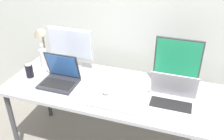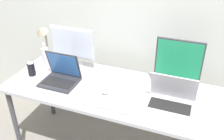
{
  "view_description": "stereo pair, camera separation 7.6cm",
  "coord_description": "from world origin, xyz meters",
  "px_view_note": "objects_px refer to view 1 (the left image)",
  "views": [
    {
      "loc": [
        0.55,
        -1.65,
        1.92
      ],
      "look_at": [
        0.0,
        0.0,
        0.92
      ],
      "focal_mm": 40.0,
      "sensor_mm": 36.0,
      "label": 1
    },
    {
      "loc": [
        0.62,
        -1.63,
        1.92
      ],
      "look_at": [
        0.0,
        0.0,
        0.92
      ],
      "focal_mm": 40.0,
      "sensor_mm": 36.0,
      "label": 2
    }
  ],
  "objects_px": {
    "work_desk": "(112,94)",
    "desk_lamp": "(40,39)",
    "laptop_silver": "(60,77)",
    "keyboard_main": "(112,105)",
    "laptop_secondary": "(172,97)",
    "monitor_left": "(70,46)",
    "soda_can_near_keyboard": "(29,71)",
    "mouse_by_keyboard": "(106,91)",
    "water_bottle": "(44,59)",
    "monitor_center": "(177,62)"
  },
  "relations": [
    {
      "from": "laptop_secondary",
      "to": "mouse_by_keyboard",
      "type": "distance_m",
      "value": 0.53
    },
    {
      "from": "laptop_secondary",
      "to": "keyboard_main",
      "type": "distance_m",
      "value": 0.46
    },
    {
      "from": "water_bottle",
      "to": "desk_lamp",
      "type": "distance_m",
      "value": 0.18
    },
    {
      "from": "work_desk",
      "to": "monitor_center",
      "type": "height_order",
      "value": "monitor_center"
    },
    {
      "from": "work_desk",
      "to": "mouse_by_keyboard",
      "type": "bearing_deg",
      "value": -111.05
    },
    {
      "from": "work_desk",
      "to": "desk_lamp",
      "type": "bearing_deg",
      "value": 167.79
    },
    {
      "from": "monitor_center",
      "to": "keyboard_main",
      "type": "relative_size",
      "value": 1.1
    },
    {
      "from": "mouse_by_keyboard",
      "to": "soda_can_near_keyboard",
      "type": "height_order",
      "value": "soda_can_near_keyboard"
    },
    {
      "from": "laptop_secondary",
      "to": "water_bottle",
      "type": "xyz_separation_m",
      "value": [
        -1.19,
        0.13,
        0.07
      ]
    },
    {
      "from": "work_desk",
      "to": "desk_lamp",
      "type": "xyz_separation_m",
      "value": [
        -0.75,
        0.16,
        0.34
      ]
    },
    {
      "from": "keyboard_main",
      "to": "monitor_left",
      "type": "bearing_deg",
      "value": 140.04
    },
    {
      "from": "monitor_center",
      "to": "keyboard_main",
      "type": "distance_m",
      "value": 0.65
    },
    {
      "from": "mouse_by_keyboard",
      "to": "desk_lamp",
      "type": "xyz_separation_m",
      "value": [
        -0.72,
        0.23,
        0.26
      ]
    },
    {
      "from": "work_desk",
      "to": "water_bottle",
      "type": "xyz_separation_m",
      "value": [
        -0.69,
        0.09,
        0.18
      ]
    },
    {
      "from": "mouse_by_keyboard",
      "to": "keyboard_main",
      "type": "bearing_deg",
      "value": -67.44
    },
    {
      "from": "water_bottle",
      "to": "laptop_silver",
      "type": "bearing_deg",
      "value": -30.23
    },
    {
      "from": "mouse_by_keyboard",
      "to": "water_bottle",
      "type": "distance_m",
      "value": 0.69
    },
    {
      "from": "monitor_center",
      "to": "laptop_silver",
      "type": "distance_m",
      "value": 1.0
    },
    {
      "from": "laptop_silver",
      "to": "water_bottle",
      "type": "xyz_separation_m",
      "value": [
        -0.24,
        0.14,
        0.06
      ]
    },
    {
      "from": "laptop_silver",
      "to": "water_bottle",
      "type": "distance_m",
      "value": 0.29
    },
    {
      "from": "laptop_secondary",
      "to": "keyboard_main",
      "type": "bearing_deg",
      "value": -157.5
    },
    {
      "from": "laptop_silver",
      "to": "keyboard_main",
      "type": "xyz_separation_m",
      "value": [
        0.53,
        -0.17,
        -0.05
      ]
    },
    {
      "from": "monitor_left",
      "to": "monitor_center",
      "type": "bearing_deg",
      "value": 0.15
    },
    {
      "from": "laptop_secondary",
      "to": "desk_lamp",
      "type": "distance_m",
      "value": 1.28
    },
    {
      "from": "work_desk",
      "to": "desk_lamp",
      "type": "distance_m",
      "value": 0.84
    },
    {
      "from": "monitor_left",
      "to": "keyboard_main",
      "type": "bearing_deg",
      "value": -39.25
    },
    {
      "from": "laptop_secondary",
      "to": "soda_can_near_keyboard",
      "type": "xyz_separation_m",
      "value": [
        -1.26,
        -0.01,
        0.01
      ]
    },
    {
      "from": "laptop_silver",
      "to": "keyboard_main",
      "type": "relative_size",
      "value": 0.8
    },
    {
      "from": "work_desk",
      "to": "monitor_center",
      "type": "relative_size",
      "value": 4.35
    },
    {
      "from": "keyboard_main",
      "to": "mouse_by_keyboard",
      "type": "xyz_separation_m",
      "value": [
        -0.1,
        0.15,
        0.01
      ]
    },
    {
      "from": "monitor_center",
      "to": "desk_lamp",
      "type": "distance_m",
      "value": 1.24
    },
    {
      "from": "laptop_silver",
      "to": "laptop_secondary",
      "type": "height_order",
      "value": "laptop_silver"
    },
    {
      "from": "monitor_left",
      "to": "laptop_secondary",
      "type": "xyz_separation_m",
      "value": [
        0.98,
        -0.28,
        -0.16
      ]
    },
    {
      "from": "work_desk",
      "to": "soda_can_near_keyboard",
      "type": "bearing_deg",
      "value": -176.14
    },
    {
      "from": "monitor_left",
      "to": "water_bottle",
      "type": "xyz_separation_m",
      "value": [
        -0.21,
        -0.14,
        -0.1
      ]
    },
    {
      "from": "laptop_silver",
      "to": "mouse_by_keyboard",
      "type": "height_order",
      "value": "laptop_silver"
    },
    {
      "from": "keyboard_main",
      "to": "soda_can_near_keyboard",
      "type": "xyz_separation_m",
      "value": [
        -0.84,
        0.17,
        0.05
      ]
    },
    {
      "from": "work_desk",
      "to": "monitor_left",
      "type": "distance_m",
      "value": 0.6
    },
    {
      "from": "work_desk",
      "to": "soda_can_near_keyboard",
      "type": "xyz_separation_m",
      "value": [
        -0.76,
        -0.05,
        0.12
      ]
    },
    {
      "from": "monitor_left",
      "to": "keyboard_main",
      "type": "height_order",
      "value": "monitor_left"
    },
    {
      "from": "monitor_center",
      "to": "laptop_silver",
      "type": "xyz_separation_m",
      "value": [
        -0.94,
        -0.29,
        -0.16
      ]
    },
    {
      "from": "water_bottle",
      "to": "soda_can_near_keyboard",
      "type": "xyz_separation_m",
      "value": [
        -0.07,
        -0.14,
        -0.06
      ]
    },
    {
      "from": "mouse_by_keyboard",
      "to": "monitor_left",
      "type": "bearing_deg",
      "value": 135.98
    },
    {
      "from": "laptop_secondary",
      "to": "desk_lamp",
      "type": "xyz_separation_m",
      "value": [
        -1.25,
        0.21,
        0.23
      ]
    },
    {
      "from": "monitor_left",
      "to": "soda_can_near_keyboard",
      "type": "height_order",
      "value": "monitor_left"
    },
    {
      "from": "monitor_left",
      "to": "laptop_silver",
      "type": "height_order",
      "value": "monitor_left"
    },
    {
      "from": "water_bottle",
      "to": "desk_lamp",
      "type": "xyz_separation_m",
      "value": [
        -0.06,
        0.07,
        0.16
      ]
    },
    {
      "from": "keyboard_main",
      "to": "laptop_secondary",
      "type": "bearing_deg",
      "value": 21.79
    },
    {
      "from": "keyboard_main",
      "to": "desk_lamp",
      "type": "height_order",
      "value": "desk_lamp"
    },
    {
      "from": "work_desk",
      "to": "soda_can_near_keyboard",
      "type": "relative_size",
      "value": 14.55
    }
  ]
}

